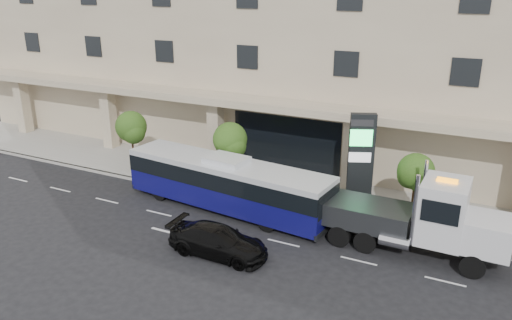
{
  "coord_description": "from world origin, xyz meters",
  "views": [
    {
      "loc": [
        13.03,
        -22.75,
        12.73
      ],
      "look_at": [
        0.65,
        2.0,
        2.95
      ],
      "focal_mm": 35.0,
      "sensor_mm": 36.0,
      "label": 1
    }
  ],
  "objects_px": {
    "black_sedan": "(218,241)",
    "signage_pylon": "(361,161)",
    "city_bus": "(227,183)",
    "tow_truck": "(422,220)"
  },
  "relations": [
    {
      "from": "tow_truck",
      "to": "black_sedan",
      "type": "xyz_separation_m",
      "value": [
        -8.92,
        -4.51,
        -1.14
      ]
    },
    {
      "from": "tow_truck",
      "to": "black_sedan",
      "type": "bearing_deg",
      "value": -152.29
    },
    {
      "from": "signage_pylon",
      "to": "tow_truck",
      "type": "bearing_deg",
      "value": -64.05
    },
    {
      "from": "city_bus",
      "to": "signage_pylon",
      "type": "distance_m",
      "value": 7.88
    },
    {
      "from": "city_bus",
      "to": "tow_truck",
      "type": "xyz_separation_m",
      "value": [
        11.14,
        -0.28,
        0.19
      ]
    },
    {
      "from": "city_bus",
      "to": "signage_pylon",
      "type": "xyz_separation_m",
      "value": [
        6.99,
        3.35,
        1.4
      ]
    },
    {
      "from": "city_bus",
      "to": "signage_pylon",
      "type": "relative_size",
      "value": 2.3
    },
    {
      "from": "black_sedan",
      "to": "signage_pylon",
      "type": "bearing_deg",
      "value": -31.08
    },
    {
      "from": "tow_truck",
      "to": "black_sedan",
      "type": "relative_size",
      "value": 1.96
    },
    {
      "from": "black_sedan",
      "to": "signage_pylon",
      "type": "xyz_separation_m",
      "value": [
        4.77,
        8.15,
        2.34
      ]
    }
  ]
}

